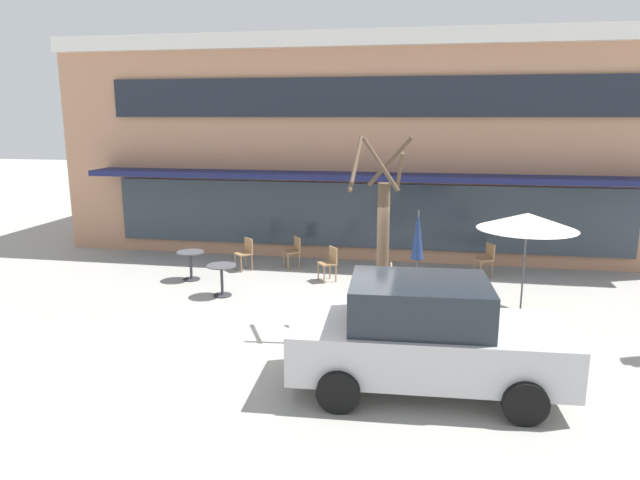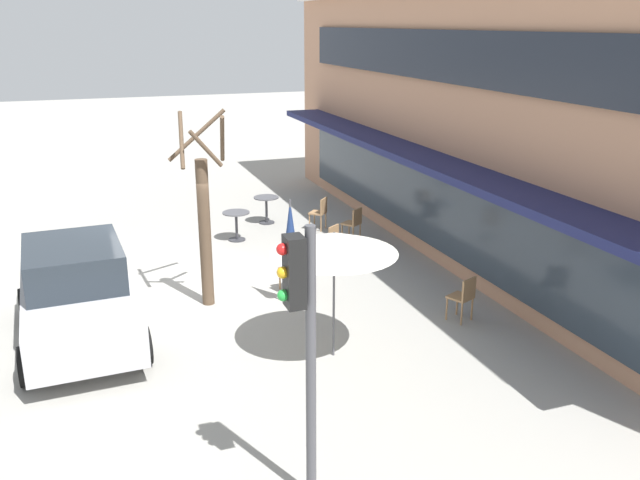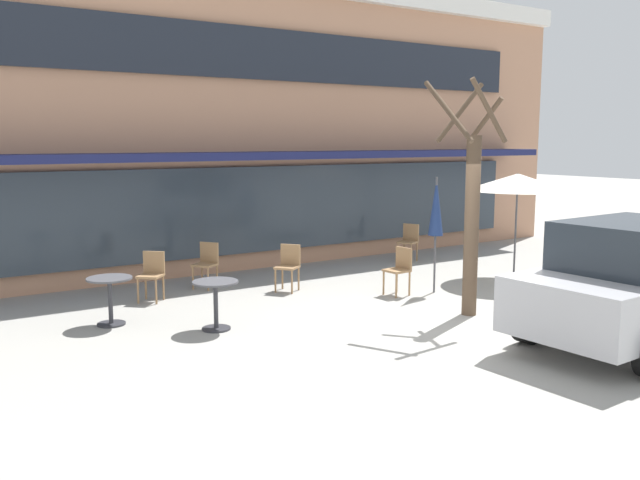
% 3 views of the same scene
% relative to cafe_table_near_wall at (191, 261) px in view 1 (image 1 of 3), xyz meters
% --- Properties ---
extents(ground_plane, '(80.00, 80.00, 0.00)m').
position_rel_cafe_table_near_wall_xyz_m(ground_plane, '(4.14, -3.09, -0.52)').
color(ground_plane, '#9E9B93').
extents(building_facade, '(18.86, 9.10, 6.56)m').
position_rel_cafe_table_near_wall_xyz_m(building_facade, '(4.14, 6.87, 2.77)').
color(building_facade, tan).
rests_on(building_facade, ground).
extents(cafe_table_near_wall, '(0.70, 0.70, 0.76)m').
position_rel_cafe_table_near_wall_xyz_m(cafe_table_near_wall, '(0.00, 0.00, 0.00)').
color(cafe_table_near_wall, '#333338').
rests_on(cafe_table_near_wall, ground).
extents(cafe_table_streetside, '(0.70, 0.70, 0.76)m').
position_rel_cafe_table_near_wall_xyz_m(cafe_table_streetside, '(1.27, -1.15, 0.00)').
color(cafe_table_streetside, '#333338').
rests_on(cafe_table_streetside, ground).
extents(patio_umbrella_green_folded, '(2.10, 2.10, 2.20)m').
position_rel_cafe_table_near_wall_xyz_m(patio_umbrella_green_folded, '(8.11, -1.04, 1.51)').
color(patio_umbrella_green_folded, '#4C4C51').
rests_on(patio_umbrella_green_folded, ground).
extents(patio_umbrella_cream_folded, '(0.28, 0.28, 2.20)m').
position_rel_cafe_table_near_wall_xyz_m(patio_umbrella_cream_folded, '(5.83, -1.08, 1.11)').
color(patio_umbrella_cream_folded, '#4C4C51').
rests_on(patio_umbrella_cream_folded, ground).
extents(cafe_chair_0, '(0.43, 0.43, 0.89)m').
position_rel_cafe_table_near_wall_xyz_m(cafe_chair_0, '(5.15, -0.87, 0.01)').
color(cafe_chair_0, '#9E754C').
rests_on(cafe_chair_0, ground).
extents(cafe_chair_1, '(0.53, 0.53, 0.89)m').
position_rel_cafe_table_near_wall_xyz_m(cafe_chair_1, '(7.63, 1.76, 0.01)').
color(cafe_chair_1, '#9E754C').
rests_on(cafe_chair_1, ground).
extents(cafe_chair_2, '(0.56, 0.56, 0.89)m').
position_rel_cafe_table_near_wall_xyz_m(cafe_chair_2, '(3.59, 0.58, 0.01)').
color(cafe_chair_2, '#9E754C').
rests_on(cafe_chair_2, ground).
extents(cafe_chair_3, '(0.56, 0.56, 0.89)m').
position_rel_cafe_table_near_wall_xyz_m(cafe_chair_3, '(2.38, 1.68, 0.01)').
color(cafe_chair_3, '#9E754C').
rests_on(cafe_chair_3, ground).
extents(cafe_chair_4, '(0.57, 0.57, 0.89)m').
position_rel_cafe_table_near_wall_xyz_m(cafe_chair_4, '(1.11, 1.21, 0.01)').
color(cafe_chair_4, '#9E754C').
rests_on(cafe_chair_4, ground).
extents(parked_sedan, '(4.29, 2.18, 1.76)m').
position_rel_cafe_table_near_wall_xyz_m(parked_sedan, '(6.03, -5.08, 0.36)').
color(parked_sedan, '#B7B7BC').
rests_on(parked_sedan, ground).
extents(street_tree, '(1.16, 1.17, 3.84)m').
position_rel_cafe_table_near_wall_xyz_m(street_tree, '(5.15, -2.63, 1.24)').
color(street_tree, brown).
rests_on(street_tree, ground).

